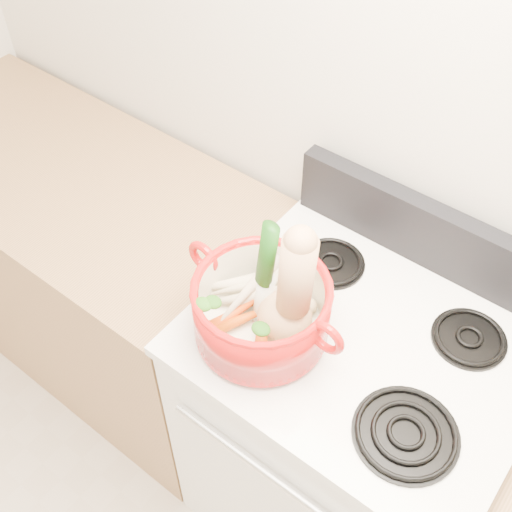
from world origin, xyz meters
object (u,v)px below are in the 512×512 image
Objects in this scene: stove_body at (345,435)px; leek at (264,275)px; squash at (286,287)px; dutch_oven at (261,309)px.

leek is (-0.21, -0.12, 0.68)m from stove_body.
dutch_oven is at bearing -175.67° from squash.
squash is (-0.14, -0.13, 0.69)m from stove_body.
leek is at bearing 168.66° from squash.
stove_body is 0.72m from squash.
leek is at bearing 111.87° from dutch_oven.
squash is (0.06, 0.01, 0.11)m from dutch_oven.
dutch_oven is 1.06× the size of leek.
leek reaches higher than dutch_oven.
stove_body is at bearing 49.83° from leek.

